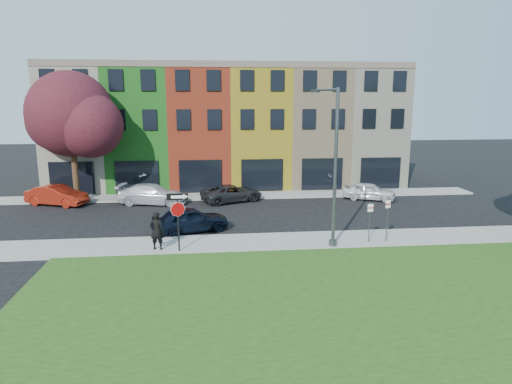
{
  "coord_description": "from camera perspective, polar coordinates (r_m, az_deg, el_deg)",
  "views": [
    {
      "loc": [
        -4.29,
        -20.33,
        7.73
      ],
      "look_at": [
        -1.76,
        4.0,
        2.63
      ],
      "focal_mm": 32.0,
      "sensor_mm": 36.0,
      "label": 1
    }
  ],
  "objects": [
    {
      "name": "parked_car_white",
      "position": [
        35.95,
        13.98,
        0.1
      ],
      "size": [
        4.52,
        5.1,
        1.33
      ],
      "primitive_type": "imported",
      "rotation": [
        0.0,
        0.0,
        1.15
      ],
      "color": "silver",
      "rests_on": "ground"
    },
    {
      "name": "street_lamp",
      "position": [
        23.55,
        9.61,
        2.98
      ],
      "size": [
        1.06,
        2.5,
        8.07
      ],
      "rotation": [
        0.0,
        0.0,
        0.32
      ],
      "color": "#494B4E",
      "rests_on": "sidewalk_near"
    },
    {
      "name": "parking_sign_a",
      "position": [
        24.96,
        14.05,
        -3.07
      ],
      "size": [
        0.32,
        0.11,
        2.18
      ],
      "rotation": [
        0.0,
        0.0,
        0.17
      ],
      "color": "#494B4E",
      "rests_on": "sidewalk_near"
    },
    {
      "name": "sidewalk_far",
      "position": [
        36.17,
        -3.76,
        -0.48
      ],
      "size": [
        40.0,
        2.4,
        0.12
      ],
      "primitive_type": "cube",
      "color": "gray",
      "rests_on": "ground"
    },
    {
      "name": "parked_car_silver",
      "position": [
        34.34,
        -12.83,
        -0.27
      ],
      "size": [
        3.86,
        5.78,
        1.46
      ],
      "primitive_type": "imported",
      "rotation": [
        0.0,
        0.0,
        1.39
      ],
      "color": "silver",
      "rests_on": "ground"
    },
    {
      "name": "sidewalk_near",
      "position": [
        25.35,
        8.77,
        -5.97
      ],
      "size": [
        40.0,
        3.0,
        0.12
      ],
      "primitive_type": "cube",
      "color": "gray",
      "rests_on": "ground"
    },
    {
      "name": "parked_car_red",
      "position": [
        36.13,
        -23.63,
        -0.37
      ],
      "size": [
        4.58,
        5.55,
        1.48
      ],
      "primitive_type": "imported",
      "rotation": [
        0.0,
        0.0,
        1.2
      ],
      "color": "maroon",
      "rests_on": "ground"
    },
    {
      "name": "parked_car_dark",
      "position": [
        34.32,
        -3.03,
        -0.15
      ],
      "size": [
        5.37,
        6.12,
        1.29
      ],
      "primitive_type": "imported",
      "rotation": [
        0.0,
        0.0,
        1.96
      ],
      "color": "black",
      "rests_on": "ground"
    },
    {
      "name": "ground",
      "position": [
        22.17,
        5.67,
        -8.68
      ],
      "size": [
        120.0,
        120.0,
        0.0
      ],
      "primitive_type": "plane",
      "color": "black",
      "rests_on": "ground"
    },
    {
      "name": "sedan_near",
      "position": [
        26.8,
        -8.21,
        -3.43
      ],
      "size": [
        4.65,
        5.55,
        1.5
      ],
      "primitive_type": "imported",
      "rotation": [
        0.0,
        0.0,
        1.93
      ],
      "color": "black",
      "rests_on": "ground"
    },
    {
      "name": "tree_purple",
      "position": [
        35.96,
        -21.94,
        8.78
      ],
      "size": [
        7.4,
        6.47,
        9.5
      ],
      "color": "#2F200F",
      "rests_on": "sidewalk_far"
    },
    {
      "name": "rowhouse_block",
      "position": [
        41.64,
        -3.5,
        7.99
      ],
      "size": [
        30.0,
        10.12,
        10.0
      ],
      "color": "beige",
      "rests_on": "ground"
    },
    {
      "name": "man",
      "position": [
        23.68,
        -12.28,
        -4.75
      ],
      "size": [
        0.91,
        0.77,
        1.96
      ],
      "primitive_type": "imported",
      "rotation": [
        0.0,
        0.0,
        2.93
      ],
      "color": "black",
      "rests_on": "sidewalk_near"
    },
    {
      "name": "parking_sign_b",
      "position": [
        25.18,
        16.1,
        -2.76
      ],
      "size": [
        0.31,
        0.15,
        2.41
      ],
      "rotation": [
        0.0,
        0.0,
        0.37
      ],
      "color": "#494B4E",
      "rests_on": "sidewalk_near"
    },
    {
      "name": "stop_sign",
      "position": [
        22.93,
        -9.75,
        -2.26
      ],
      "size": [
        1.05,
        0.1,
        2.96
      ],
      "rotation": [
        0.0,
        0.0,
        -0.01
      ],
      "color": "black",
      "rests_on": "sidewalk_near"
    }
  ]
}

